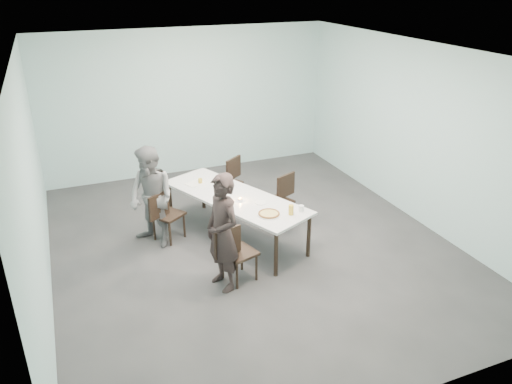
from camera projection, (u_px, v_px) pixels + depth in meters
name	position (u px, v px, depth m)	size (l,w,h in m)	color
ground	(251.00, 244.00, 7.99)	(7.00, 7.00, 0.00)	#333335
room_shell	(251.00, 122.00, 7.16)	(6.02, 7.02, 3.01)	#A6D0D2
table	(235.00, 199.00, 7.90)	(1.87, 2.74, 0.75)	white
chair_near_left	(234.00, 250.00, 6.85)	(0.65, 0.52, 0.87)	black
chair_far_left	(165.00, 213.00, 7.89)	(0.63, 0.58, 0.87)	black
chair_near_right	(281.00, 196.00, 8.45)	(0.65, 0.55, 0.87)	black
chair_far_right	(230.00, 178.00, 9.18)	(0.63, 0.59, 0.87)	black
diner_near	(223.00, 233.00, 6.61)	(0.61, 0.40, 1.66)	black
diner_far	(152.00, 198.00, 7.68)	(0.79, 0.61, 1.62)	slate
pizza	(269.00, 214.00, 7.26)	(0.34, 0.34, 0.04)	white
side_plate	(261.00, 203.00, 7.64)	(0.18, 0.18, 0.01)	white
beer_glass	(291.00, 210.00, 7.25)	(0.08, 0.08, 0.15)	gold
water_tumbler	(301.00, 208.00, 7.37)	(0.08, 0.08, 0.09)	silver
tealight	(240.00, 200.00, 7.70)	(0.06, 0.06, 0.05)	silver
amber_tumbler	(200.00, 181.00, 8.33)	(0.07, 0.07, 0.08)	gold
menu	(195.00, 183.00, 8.34)	(0.30, 0.22, 0.01)	silver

